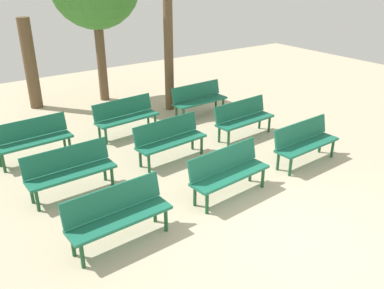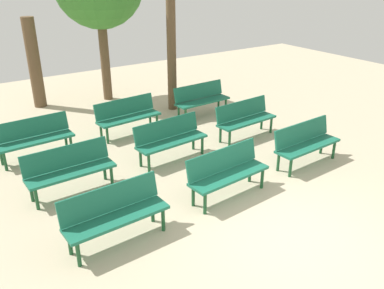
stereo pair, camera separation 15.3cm
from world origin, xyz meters
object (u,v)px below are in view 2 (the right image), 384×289
Objects in this scene: bench_r0_c0 at (115,212)px; bench_r2_c2 at (201,98)px; bench_r0_c2 at (306,141)px; bench_r2_c1 at (128,114)px; bench_r1_c2 at (245,117)px; bench_r2_c0 at (34,136)px; tree_1 at (172,56)px; tree_2 at (34,63)px; bench_r1_c0 at (69,167)px; bench_r1_c1 at (170,137)px; bench_r0_c1 at (227,170)px.

bench_r0_c0 and bench_r2_c2 have the same top height.
bench_r0_c2 and bench_r2_c1 have the same top height.
bench_r1_c2 is 2.87m from bench_r2_c1.
tree_1 is at bearing 12.57° from bench_r2_c0.
bench_r0_c0 is 0.63× the size of tree_2.
bench_r2_c2 is at bearing 23.59° from bench_r1_c0.
bench_r1_c1 is 2.85m from bench_r2_c2.
tree_2 is at bearing 100.37° from bench_r1_c1.
bench_r2_c1 is 1.01× the size of bench_r2_c2.
bench_r1_c1 is (2.24, 0.17, 0.00)m from bench_r1_c0.
tree_1 is at bearing 108.95° from bench_r2_c2.
bench_r0_c2 is at bearing -42.48° from bench_r1_c1.
tree_2 is (-3.13, 2.40, -0.26)m from tree_1.
bench_r2_c1 is (2.04, 3.77, 0.00)m from bench_r0_c0.
bench_r2_c2 is at bearing -2.58° from bench_r2_c1.
bench_r0_c0 is 0.99× the size of bench_r1_c1.
bench_r1_c0 is 1.86m from bench_r2_c0.
bench_r0_c1 is at bearing -92.34° from bench_r1_c1.
bench_r0_c2 and bench_r2_c2 have the same top height.
tree_1 is 1.20× the size of tree_2.
bench_r0_c1 is 1.00× the size of bench_r1_c1.
bench_r0_c0 is 4.28m from bench_r2_c1.
tree_1 reaches higher than bench_r2_c0.
bench_r0_c1 is 4.31m from bench_r2_c0.
bench_r1_c2 is 1.83m from bench_r2_c2.
bench_r1_c1 is 1.01× the size of bench_r2_c0.
bench_r2_c0 is (-4.53, 1.63, 0.00)m from bench_r1_c2.
bench_r1_c0 is (-0.09, 1.79, 0.00)m from bench_r0_c0.
bench_r2_c0 is at bearing 93.18° from bench_r1_c0.
bench_r0_c0 is 2.22m from bench_r0_c1.
bench_r0_c1 is 1.01× the size of bench_r0_c2.
tree_2 is at bearing 105.52° from bench_r2_c1.
bench_r0_c2 is at bearing -21.12° from bench_r1_c0.
bench_r0_c1 is 1.01× the size of bench_r2_c2.
bench_r1_c1 is at bearing 177.77° from bench_r1_c2.
tree_2 reaches higher than bench_r1_c2.
bench_r1_c0 is 5.11m from tree_1.
bench_r0_c2 is 2.85m from bench_r1_c1.
bench_r0_c0 is 0.52× the size of tree_1.
bench_r2_c0 is (-4.62, 3.45, 0.00)m from bench_r0_c2.
tree_2 is (-3.49, 5.16, 0.78)m from bench_r1_c2.
tree_2 reaches higher than bench_r1_c0.
bench_r0_c2 is 3.65m from bench_r2_c2.
bench_r1_c0 is at bearing -87.92° from bench_r2_c0.
bench_r1_c1 is at bearing -37.71° from bench_r2_c0.
bench_r1_c0 is at bearing -141.34° from bench_r2_c1.
bench_r0_c0 is 1.00× the size of bench_r1_c2.
bench_r0_c2 and bench_r2_c0 have the same top height.
bench_r1_c0 is 4.39m from bench_r1_c2.
bench_r1_c1 and bench_r2_c0 have the same top height.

